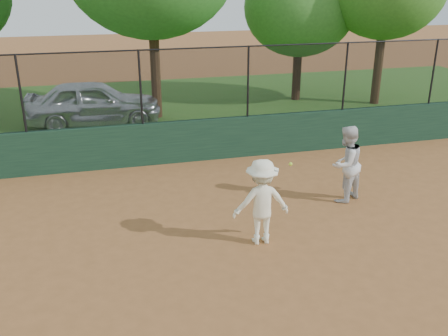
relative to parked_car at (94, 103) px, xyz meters
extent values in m
plane|color=#935A2F|center=(1.76, -10.57, -0.79)|extent=(80.00, 80.00, 0.00)
cube|color=#1A3A26|center=(1.76, -4.57, -0.19)|extent=(26.00, 0.20, 1.20)
cube|color=#2C5A1C|center=(1.76, 1.43, -0.79)|extent=(36.00, 12.00, 0.01)
imported|color=silver|center=(0.00, 0.00, 0.00)|extent=(4.72, 2.09, 1.58)
imported|color=silver|center=(5.54, -8.13, 0.12)|extent=(1.10, 1.02, 1.82)
imported|color=white|center=(3.01, -9.51, 0.08)|extent=(1.16, 0.71, 1.75)
sphere|color=#B1DE31|center=(3.48, -9.76, 0.92)|extent=(0.07, 0.07, 0.07)
cube|color=black|center=(1.76, -4.57, 1.41)|extent=(26.00, 0.02, 2.00)
cylinder|color=black|center=(1.76, -4.57, 2.39)|extent=(26.00, 0.04, 0.04)
cylinder|color=black|center=(-1.74, -4.57, 1.41)|extent=(0.06, 0.06, 2.00)
cylinder|color=black|center=(1.26, -4.57, 1.41)|extent=(0.06, 0.06, 2.00)
cylinder|color=black|center=(4.26, -4.57, 1.41)|extent=(0.06, 0.06, 2.00)
cylinder|color=black|center=(7.26, -4.57, 1.41)|extent=(0.06, 0.06, 2.00)
cylinder|color=black|center=(10.26, -4.57, 1.41)|extent=(0.06, 0.06, 2.00)
cylinder|color=#442B18|center=(2.29, 0.42, 0.77)|extent=(0.36, 0.36, 3.11)
cylinder|color=#372012|center=(8.39, 1.71, 0.22)|extent=(0.36, 0.36, 2.03)
ellipsoid|color=#336A22|center=(8.39, 1.71, 3.00)|extent=(4.57, 4.16, 3.95)
cylinder|color=#472D19|center=(11.30, 0.23, 0.61)|extent=(0.36, 0.36, 2.80)
camera|label=1|loc=(0.06, -17.85, 4.22)|focal=40.00mm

